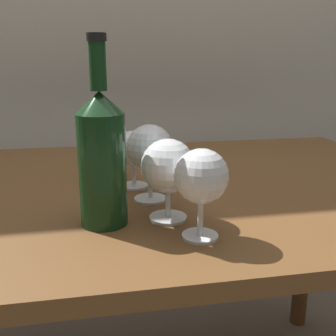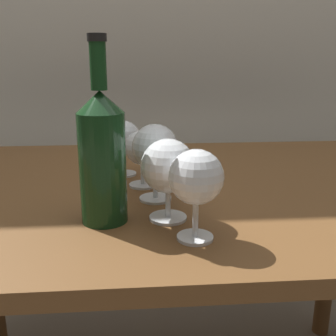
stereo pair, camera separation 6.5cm
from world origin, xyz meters
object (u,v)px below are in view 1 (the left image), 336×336
(wine_glass_port, at_px, (133,150))
(wine_glass_chardonnay, at_px, (111,140))
(wine_glass_amber, at_px, (168,167))
(wine_bottle, at_px, (102,156))
(wine_glass_merlot, at_px, (204,177))
(wine_glass_cabernet, at_px, (150,149))

(wine_glass_port, relative_size, wine_glass_chardonnay, 0.95)
(wine_glass_amber, height_order, wine_bottle, wine_bottle)
(wine_glass_merlot, bearing_deg, wine_glass_cabernet, 107.39)
(wine_glass_merlot, bearing_deg, wine_glass_port, 106.46)
(wine_glass_merlot, bearing_deg, wine_glass_amber, 115.91)
(wine_glass_merlot, xyz_separation_m, wine_glass_cabernet, (-0.06, 0.18, 0.00))
(wine_glass_amber, bearing_deg, wine_glass_cabernet, 99.68)
(wine_glass_cabernet, bearing_deg, wine_bottle, -133.18)
(wine_glass_amber, distance_m, wine_glass_port, 0.19)
(wine_glass_merlot, xyz_separation_m, wine_bottle, (-0.15, 0.08, 0.02))
(wine_glass_amber, bearing_deg, wine_bottle, 179.11)
(wine_glass_merlot, distance_m, wine_glass_cabernet, 0.19)
(wine_glass_chardonnay, bearing_deg, wine_glass_merlot, -71.23)
(wine_glass_amber, distance_m, wine_glass_cabernet, 0.10)
(wine_glass_merlot, relative_size, wine_glass_chardonnay, 1.09)
(wine_glass_cabernet, distance_m, wine_glass_chardonnay, 0.19)
(wine_glass_amber, distance_m, wine_glass_chardonnay, 0.29)
(wine_glass_cabernet, bearing_deg, wine_glass_merlot, -72.61)
(wine_glass_chardonnay, xyz_separation_m, wine_bottle, (-0.03, -0.27, 0.03))
(wine_glass_merlot, height_order, wine_glass_cabernet, wine_glass_cabernet)
(wine_glass_cabernet, relative_size, wine_glass_port, 1.22)
(wine_glass_cabernet, distance_m, wine_bottle, 0.13)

